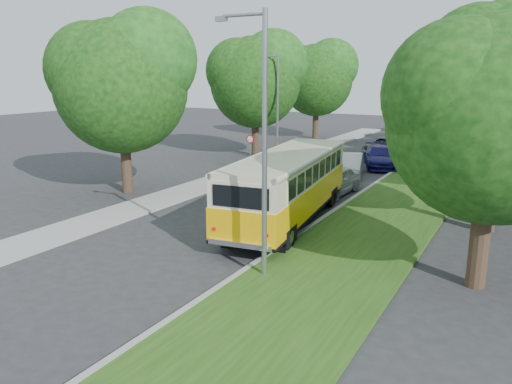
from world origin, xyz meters
The scene contains 13 objects.
ground centered at (0.00, 0.00, 0.00)m, with size 120.00×120.00×0.00m, color #2A2A2D.
curb centered at (3.60, 5.00, 0.07)m, with size 0.20×70.00×0.15m, color gray.
grass_verge centered at (5.95, 5.00, 0.07)m, with size 4.50×70.00×0.13m, color #254813.
sidewalk centered at (-4.80, 5.00, 0.06)m, with size 2.20×70.00×0.12m, color gray.
treeline centered at (3.15, 17.99, 5.93)m, with size 24.27×41.91×9.46m.
lamppost_near centered at (4.21, -2.50, 4.37)m, with size 1.71×0.16×8.00m.
lamppost_far centered at (-4.70, 16.00, 4.12)m, with size 1.71×0.16×7.50m.
warning_sign centered at (-4.50, 11.98, 1.71)m, with size 0.56×0.10×2.50m.
vintage_bus centered at (2.36, 3.22, 1.52)m, with size 2.63×10.20×3.03m, color #FCBA07, non-canonical shape.
car_silver centered at (2.28, 9.01, 0.72)m, with size 1.70×4.23×1.44m, color #A8A9AD.
car_white centered at (1.39, 14.25, 0.67)m, with size 1.42×4.07×1.34m, color silver.
car_blue centered at (2.30, 17.85, 0.71)m, with size 2.00×4.92×1.43m, color navy.
car_grey centered at (1.24, 22.60, 0.72)m, with size 2.38×5.16×1.43m, color #53555A.
Camera 1 is at (11.19, -15.36, 6.25)m, focal length 35.00 mm.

